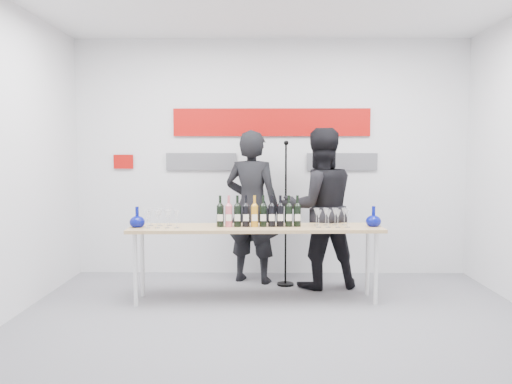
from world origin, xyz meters
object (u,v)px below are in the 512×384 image
Objects in this scene: tasting_table at (256,232)px; presenter_right at (319,208)px; mic_stand at (286,242)px; presenter_left at (252,207)px.

tasting_table is 0.94m from presenter_right.
presenter_right reaches higher than mic_stand.
mic_stand reaches higher than tasting_table.
presenter_right is 1.08× the size of mic_stand.
presenter_left reaches higher than mic_stand.
presenter_right reaches higher than presenter_left.
presenter_right reaches higher than tasting_table.
mic_stand is at bearing 58.69° from tasting_table.
presenter_left reaches higher than tasting_table.
presenter_right is at bearing 35.13° from tasting_table.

